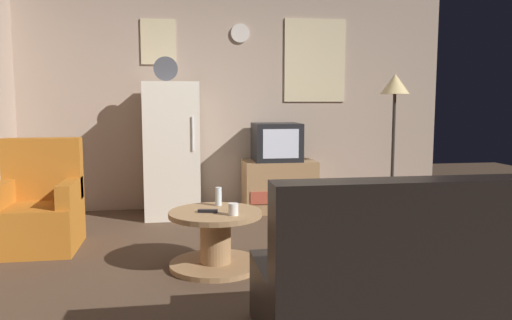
# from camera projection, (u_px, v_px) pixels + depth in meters

# --- Properties ---
(ground_plane) EXTENTS (12.00, 12.00, 0.00)m
(ground_plane) POSITION_uv_depth(u_px,v_px,m) (272.00, 271.00, 3.79)
(ground_plane) COLOR #4C3828
(wall_with_art) EXTENTS (5.20, 0.12, 2.76)m
(wall_with_art) POSITION_uv_depth(u_px,v_px,m) (235.00, 94.00, 6.04)
(wall_with_art) COLOR tan
(wall_with_art) RESTS_ON ground_plane
(fridge) EXTENTS (0.60, 0.62, 1.77)m
(fridge) POSITION_uv_depth(u_px,v_px,m) (172.00, 150.00, 5.55)
(fridge) COLOR silver
(fridge) RESTS_ON ground_plane
(tv_stand) EXTENTS (0.84, 0.53, 0.60)m
(tv_stand) POSITION_uv_depth(u_px,v_px,m) (279.00, 186.00, 5.88)
(tv_stand) COLOR #9E754C
(tv_stand) RESTS_ON ground_plane
(crt_tv) EXTENTS (0.54, 0.51, 0.44)m
(crt_tv) POSITION_uv_depth(u_px,v_px,m) (277.00, 142.00, 5.82)
(crt_tv) COLOR black
(crt_tv) RESTS_ON tv_stand
(standing_lamp) EXTENTS (0.32, 0.32, 1.59)m
(standing_lamp) POSITION_uv_depth(u_px,v_px,m) (395.00, 95.00, 5.43)
(standing_lamp) COLOR #332D28
(standing_lamp) RESTS_ON ground_plane
(coffee_table) EXTENTS (0.72, 0.72, 0.45)m
(coffee_table) POSITION_uv_depth(u_px,v_px,m) (216.00, 239.00, 3.86)
(coffee_table) COLOR #9E754C
(coffee_table) RESTS_ON ground_plane
(wine_glass) EXTENTS (0.05, 0.05, 0.15)m
(wine_glass) POSITION_uv_depth(u_px,v_px,m) (218.00, 196.00, 4.04)
(wine_glass) COLOR silver
(wine_glass) RESTS_ON coffee_table
(mug_ceramic_white) EXTENTS (0.08, 0.08, 0.09)m
(mug_ceramic_white) POSITION_uv_depth(u_px,v_px,m) (233.00, 209.00, 3.69)
(mug_ceramic_white) COLOR silver
(mug_ceramic_white) RESTS_ON coffee_table
(remote_control) EXTENTS (0.16, 0.08, 0.02)m
(remote_control) POSITION_uv_depth(u_px,v_px,m) (208.00, 211.00, 3.79)
(remote_control) COLOR black
(remote_control) RESTS_ON coffee_table
(armchair) EXTENTS (0.68, 0.68, 0.96)m
(armchair) POSITION_uv_depth(u_px,v_px,m) (39.00, 210.00, 4.36)
(armchair) COLOR #B2661E
(armchair) RESTS_ON ground_plane
(couch) EXTENTS (1.70, 0.80, 0.92)m
(couch) POSITION_uv_depth(u_px,v_px,m) (419.00, 284.00, 2.66)
(couch) COLOR black
(couch) RESTS_ON ground_plane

